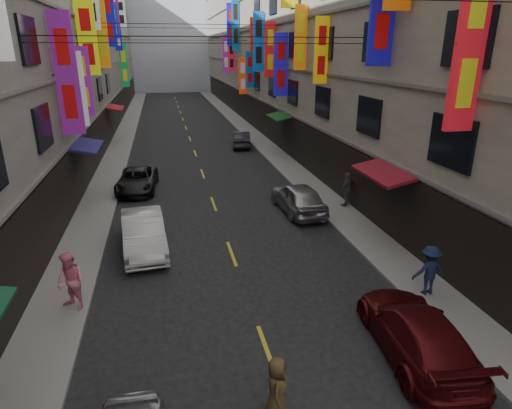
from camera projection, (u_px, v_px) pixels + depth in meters
name	position (u px, v px, depth m)	size (l,w,h in m)	color
sidewalk_left	(122.00, 141.00, 37.94)	(2.00, 90.00, 0.12)	slate
sidewalk_right	(254.00, 135.00, 40.33)	(2.00, 90.00, 0.12)	slate
building_row_left	(30.00, 25.00, 33.53)	(10.14, 90.00, 19.00)	gray
building_row_right	(319.00, 28.00, 38.31)	(10.14, 90.00, 19.00)	#A39989
haze_block	(169.00, 31.00, 81.33)	(18.00, 8.00, 22.00)	#B0B6C4
shop_signage	(188.00, 27.00, 29.40)	(14.00, 55.00, 11.70)	#1F10C3
street_awnings	(184.00, 141.00, 23.18)	(13.99, 35.20, 0.41)	#124326
overhead_cables	(196.00, 29.00, 25.13)	(14.00, 38.04, 1.24)	black
lane_markings	(192.00, 145.00, 36.39)	(0.12, 80.20, 0.01)	gold
scooter_far_right	(294.00, 196.00, 22.45)	(0.60, 1.79, 1.14)	black
car_left_mid	(143.00, 233.00, 17.18)	(1.60, 4.58, 1.51)	silver
car_left_far	(137.00, 180.00, 24.56)	(2.08, 4.52, 1.26)	black
car_right_near	(416.00, 332.00, 11.23)	(1.93, 4.74, 1.38)	#4F0D10
car_right_mid	(298.00, 198.00, 21.27)	(1.77, 4.39, 1.50)	#A6A5AA
car_right_far	(241.00, 139.00, 35.66)	(1.38, 3.96, 1.30)	#27272F
pedestrian_lfar	(71.00, 282.00, 12.96)	(0.91, 0.62, 1.87)	pink
pedestrian_rnear	(429.00, 270.00, 13.83)	(1.09, 0.56, 1.69)	#151F3C
pedestrian_rfar	(347.00, 189.00, 21.71)	(1.03, 0.59, 1.76)	#58585A
pedestrian_crossing	(277.00, 388.00, 9.28)	(0.74, 0.51, 1.52)	#47361C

